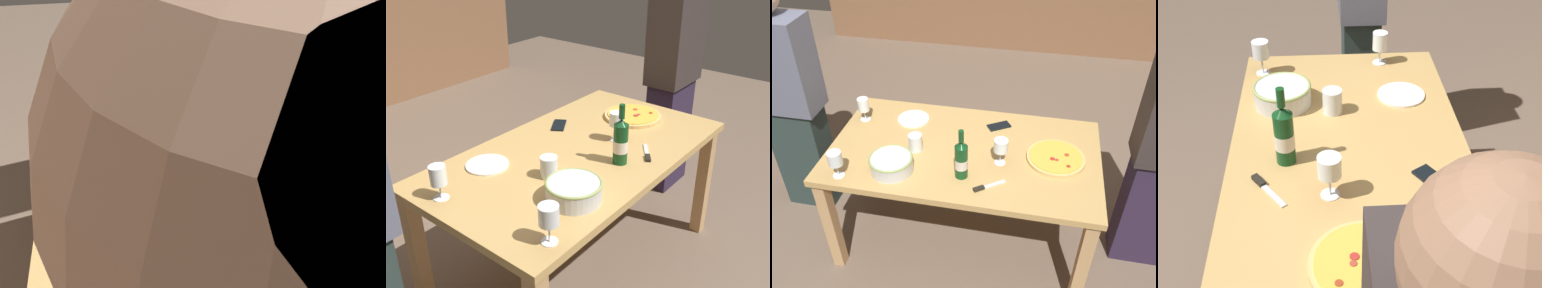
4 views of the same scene
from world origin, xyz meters
TOP-DOWN VIEW (x-y plane):
  - ground_plane at (0.00, 0.00)m, footprint 8.00×8.00m
  - dining_table at (0.00, 0.00)m, footprint 1.60×0.90m
  - pizza at (0.54, 0.01)m, footprint 0.33×0.33m
  - serving_bowl at (-0.36, -0.26)m, footprint 0.24×0.24m
  - wine_bottle at (0.03, -0.23)m, footprint 0.07×0.07m
  - wine_glass_near_pizza at (-0.63, -0.37)m, footprint 0.08×0.08m
  - wine_glass_by_bottle at (0.23, -0.08)m, footprint 0.08×0.08m
  - wine_glass_far_left at (-0.70, 0.19)m, footprint 0.07×0.07m
  - cup_amber at (-0.28, -0.05)m, footprint 0.08×0.08m
  - side_plate at (-0.39, 0.25)m, footprint 0.21×0.21m
  - cell_phone at (0.17, 0.28)m, footprint 0.16×0.14m
  - pizza_knife at (0.18, -0.30)m, footprint 0.17×0.13m
  - person_host at (-1.19, 0.13)m, footprint 0.41×0.24m

SIDE VIEW (x-z plane):
  - ground_plane at x=0.00m, z-range 0.00..0.00m
  - dining_table at x=0.00m, z-range 0.28..1.03m
  - side_plate at x=-0.39m, z-range 0.75..0.76m
  - cell_phone at x=0.17m, z-range 0.75..0.76m
  - pizza_knife at x=0.18m, z-range 0.75..0.76m
  - pizza at x=0.54m, z-range 0.75..0.78m
  - serving_bowl at x=-0.36m, z-range 0.75..0.84m
  - cup_amber at x=-0.28m, z-range 0.75..0.85m
  - person_host at x=-1.19m, z-range 0.01..1.67m
  - wine_glass_far_left at x=-0.70m, z-range 0.78..0.93m
  - wine_glass_near_pizza at x=-0.63m, z-range 0.78..0.94m
  - wine_glass_by_bottle at x=0.23m, z-range 0.78..0.95m
  - wine_bottle at x=0.03m, z-range 0.71..1.02m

